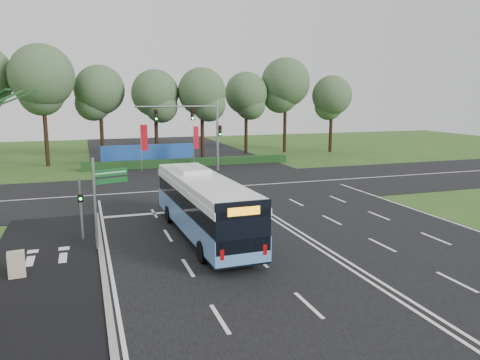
{
  "coord_description": "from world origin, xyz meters",
  "views": [
    {
      "loc": [
        -10.59,
        -24.04,
        7.42
      ],
      "look_at": [
        -1.86,
        2.0,
        2.45
      ],
      "focal_mm": 35.0,
      "sensor_mm": 36.0,
      "label": 1
    }
  ],
  "objects": [
    {
      "name": "ground",
      "position": [
        0.0,
        0.0,
        0.0
      ],
      "size": [
        120.0,
        120.0,
        0.0
      ],
      "primitive_type": "plane",
      "color": "#29521B",
      "rests_on": "ground"
    },
    {
      "name": "road_main",
      "position": [
        0.0,
        0.0,
        0.02
      ],
      "size": [
        20.0,
        120.0,
        0.04
      ],
      "primitive_type": "cube",
      "color": "black",
      "rests_on": "ground"
    },
    {
      "name": "road_cross",
      "position": [
        0.0,
        12.0,
        0.03
      ],
      "size": [
        120.0,
        14.0,
        0.05
      ],
      "primitive_type": "cube",
      "color": "black",
      "rests_on": "ground"
    },
    {
      "name": "bike_path",
      "position": [
        -12.5,
        -3.0,
        0.03
      ],
      "size": [
        5.0,
        18.0,
        0.06
      ],
      "primitive_type": "cube",
      "color": "black",
      "rests_on": "ground"
    },
    {
      "name": "kerb_strip",
      "position": [
        -10.1,
        -3.0,
        0.06
      ],
      "size": [
        0.25,
        18.0,
        0.12
      ],
      "primitive_type": "cube",
      "color": "gray",
      "rests_on": "ground"
    },
    {
      "name": "city_bus",
      "position": [
        -4.79,
        -0.71,
        1.73
      ],
      "size": [
        2.89,
        12.03,
        3.43
      ],
      "rotation": [
        0.0,
        0.0,
        0.03
      ],
      "color": "#5385C0",
      "rests_on": "ground"
    },
    {
      "name": "pedestrian_signal",
      "position": [
        -10.91,
        0.64,
        1.82
      ],
      "size": [
        0.28,
        0.41,
        3.32
      ],
      "rotation": [
        0.0,
        0.0,
        -0.07
      ],
      "color": "gray",
      "rests_on": "ground"
    },
    {
      "name": "street_sign",
      "position": [
        -9.91,
        -1.0,
        2.82
      ],
      "size": [
        1.69,
        0.65,
        4.53
      ],
      "rotation": [
        0.0,
        0.0,
        0.33
      ],
      "color": "gray",
      "rests_on": "ground"
    },
    {
      "name": "utility_cabinet",
      "position": [
        -13.51,
        -3.77,
        0.55
      ],
      "size": [
        0.72,
        0.62,
        1.11
      ],
      "primitive_type": "cube",
      "rotation": [
        0.0,
        0.0,
        0.11
      ],
      "color": "#AFA18D",
      "rests_on": "ground"
    },
    {
      "name": "banner_flag_left",
      "position": [
        -5.03,
        22.29,
        3.07
      ],
      "size": [
        0.69,
        0.19,
        4.73
      ],
      "rotation": [
        0.0,
        0.0,
        -0.2
      ],
      "color": "gray",
      "rests_on": "ground"
    },
    {
      "name": "banner_flag_mid",
      "position": [
        0.44,
        23.38,
        2.87
      ],
      "size": [
        0.62,
        0.27,
        4.39
      ],
      "rotation": [
        0.0,
        0.0,
        0.36
      ],
      "color": "gray",
      "rests_on": "ground"
    },
    {
      "name": "traffic_light_gantry",
      "position": [
        0.21,
        20.5,
        4.66
      ],
      "size": [
        8.41,
        0.28,
        7.0
      ],
      "color": "gray",
      "rests_on": "ground"
    },
    {
      "name": "hedge",
      "position": [
        0.0,
        24.5,
        0.4
      ],
      "size": [
        22.0,
        1.2,
        0.8
      ],
      "primitive_type": "cube",
      "color": "#123414",
      "rests_on": "ground"
    },
    {
      "name": "blue_hoarding",
      "position": [
        -4.0,
        27.0,
        1.1
      ],
      "size": [
        10.0,
        0.3,
        2.2
      ],
      "primitive_type": "cube",
      "color": "#1D4BA2",
      "rests_on": "ground"
    },
    {
      "name": "eucalyptus_row",
      "position": [
        -1.98,
        31.23,
        8.53
      ],
      "size": [
        46.87,
        9.99,
        12.72
      ],
      "color": "black",
      "rests_on": "ground"
    }
  ]
}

